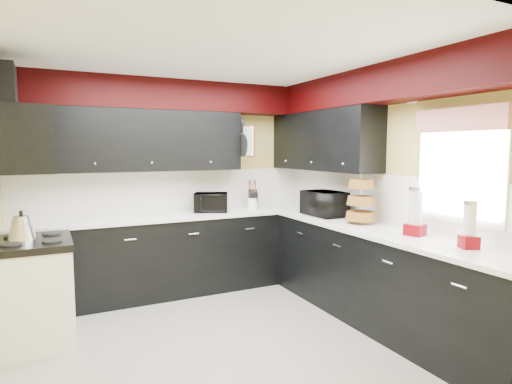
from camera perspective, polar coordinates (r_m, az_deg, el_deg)
ground at (r=4.03m, az=-4.01°, el=-19.32°), size 3.60×3.60×0.00m
wall_back at (r=5.38m, az=-11.35°, el=0.80°), size 3.60×0.06×2.50m
wall_right at (r=4.65m, az=16.87°, el=-0.10°), size 0.06×3.60×2.50m
ceiling at (r=3.73m, az=-4.30°, el=18.05°), size 3.60×3.60×0.06m
cab_back at (r=5.22m, az=-10.33°, el=-8.24°), size 3.60×0.60×0.90m
cab_right at (r=4.39m, az=16.36°, el=-11.09°), size 0.60×3.00×0.90m
counter_back at (r=5.13m, az=-10.42°, el=-3.14°), size 3.62×0.64×0.04m
counter_right at (r=4.28m, az=16.53°, el=-5.05°), size 0.64×3.02×0.04m
splash_back at (r=5.37m, az=-11.31°, el=0.15°), size 3.60×0.02×0.50m
splash_right at (r=4.65m, az=16.76°, el=-0.84°), size 0.02×3.60×0.50m
upper_back at (r=5.08m, az=-16.46°, el=6.60°), size 2.60×0.35×0.70m
upper_right at (r=5.22m, az=8.84°, el=6.74°), size 0.35×1.80×0.70m
soffit_back at (r=5.22m, az=-11.08°, el=12.48°), size 3.60×0.36×0.35m
soffit_right at (r=4.42m, az=17.17°, el=13.57°), size 0.36×3.24×0.35m
stove at (r=4.33m, az=-27.33°, el=-12.04°), size 0.60×0.75×0.86m
cooktop at (r=4.21m, az=-27.62°, el=-6.06°), size 0.62×0.77×0.06m
hood at (r=4.14m, az=-28.90°, el=6.09°), size 0.50×0.78×0.55m
hood_duct at (r=4.17m, az=-31.00°, el=11.76°), size 0.24×0.40×0.40m
window at (r=4.01m, az=25.63°, el=2.98°), size 0.03×0.86×0.96m
valance at (r=3.97m, az=25.39°, el=8.75°), size 0.04×0.88×0.20m
pan_top at (r=5.40m, az=-2.28°, el=8.89°), size 0.03×0.22×0.40m
pan_mid at (r=5.27m, az=-1.69°, el=6.25°), size 0.03×0.28×0.46m
pan_low at (r=5.51m, az=-2.82°, el=5.91°), size 0.03×0.24×0.42m
cut_board at (r=5.17m, az=-1.04°, el=6.81°), size 0.03×0.26×0.35m
baskets at (r=4.51m, az=13.81°, el=-1.09°), size 0.27×0.27×0.50m
deco_plate at (r=4.39m, az=20.15°, el=12.54°), size 0.03×0.24×0.24m
toaster_oven at (r=5.24m, az=-6.02°, el=-1.39°), size 0.50×0.46×0.23m
microwave at (r=4.97m, az=9.14°, el=-1.53°), size 0.37×0.52×0.28m
utensil_crock at (r=5.47m, az=-0.48°, el=-1.53°), size 0.17×0.17×0.14m
knife_block at (r=5.50m, az=-0.42°, el=-1.02°), size 0.15×0.17×0.23m
kettle at (r=4.25m, az=-28.76°, el=-4.18°), size 0.30×0.30×0.21m
dispenser_a at (r=4.04m, az=20.50°, el=-2.57°), size 0.19×0.19×0.41m
dispenser_b at (r=3.68m, az=26.59°, el=-4.22°), size 0.16×0.16×0.33m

